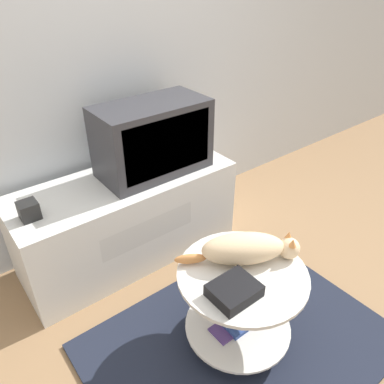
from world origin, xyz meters
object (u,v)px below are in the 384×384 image
object	(u,v)px
tv	(153,138)
cat	(247,249)
speaker	(29,210)
dvd_box	(234,291)

from	to	relation	value
tv	cat	world-z (taller)	tv
speaker	dvd_box	xyz separation A→B (m)	(0.52, -0.98, -0.10)
speaker	dvd_box	bearing A→B (deg)	-62.01
speaker	cat	xyz separation A→B (m)	(0.72, -0.85, -0.06)
speaker	dvd_box	size ratio (longest dim) A/B	0.47
tv	cat	distance (m)	0.92
dvd_box	tv	bearing A→B (deg)	75.36
tv	speaker	world-z (taller)	tv
tv	speaker	size ratio (longest dim) A/B	7.07
speaker	dvd_box	world-z (taller)	speaker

